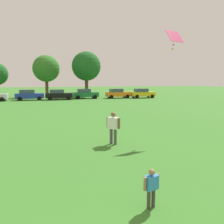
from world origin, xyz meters
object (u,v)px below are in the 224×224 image
object	(u,v)px
parked_car_orange_4	(118,93)
tree_right	(46,69)
child_kite_flyer	(151,185)
parked_car_yellow_5	(142,93)
kite	(174,38)
parked_car_green_3	(85,94)
parked_car_blue_1	(29,95)
adult_bystander	(113,125)
parked_car_black_2	(58,94)
tree_far_right	(86,66)

from	to	relation	value
parked_car_orange_4	tree_right	size ratio (longest dim) A/B	0.54
child_kite_flyer	parked_car_yellow_5	bearing A→B (deg)	51.30
kite	parked_car_green_3	xyz separation A→B (m)	(-1.21, 27.16, -4.70)
parked_car_blue_1	parked_car_green_3	world-z (taller)	same
adult_bystander	kite	distance (m)	6.20
adult_bystander	parked_car_black_2	world-z (taller)	parked_car_black_2
child_kite_flyer	parked_car_black_2	size ratio (longest dim) A/B	0.24
parked_car_green_3	parked_car_orange_4	size ratio (longest dim) A/B	1.00
kite	parked_car_orange_4	size ratio (longest dim) A/B	0.27
parked_car_orange_4	tree_far_right	size ratio (longest dim) A/B	0.50
tree_far_right	tree_right	bearing A→B (deg)	161.81
child_kite_flyer	parked_car_green_3	world-z (taller)	parked_car_green_3
parked_car_black_2	parked_car_green_3	xyz separation A→B (m)	(4.59, 1.17, 0.00)
parked_car_blue_1	adult_bystander	bearing A→B (deg)	-76.99
tree_far_right	child_kite_flyer	bearing A→B (deg)	-96.22
parked_car_yellow_5	tree_right	world-z (taller)	tree_right
adult_bystander	tree_far_right	bearing A→B (deg)	-49.70
kite	tree_right	bearing A→B (deg)	102.90
adult_bystander	tree_far_right	distance (m)	33.19
parked_car_green_3	parked_car_orange_4	bearing A→B (deg)	-5.14
child_kite_flyer	tree_right	bearing A→B (deg)	77.99
parked_car_black_2	parked_car_orange_4	size ratio (longest dim) A/B	1.00
parked_car_green_3	tree_right	bearing A→B (deg)	134.73
parked_car_orange_4	tree_right	xyz separation A→B (m)	(-12.22, 7.09, 4.49)
parked_car_orange_4	parked_car_yellow_5	size ratio (longest dim) A/B	1.00
parked_car_orange_4	child_kite_flyer	bearing A→B (deg)	-105.00
kite	parked_car_orange_4	distance (m)	27.43
child_kite_flyer	kite	world-z (taller)	kite
adult_bystander	parked_car_orange_4	distance (m)	29.22
parked_car_yellow_5	tree_right	size ratio (longest dim) A/B	0.54
child_kite_flyer	parked_car_orange_4	distance (m)	34.86
child_kite_flyer	adult_bystander	xyz separation A→B (m)	(0.58, 5.70, 0.36)
parked_car_black_2	tree_right	size ratio (longest dim) A/B	0.54
parked_car_blue_1	tree_right	size ratio (longest dim) A/B	0.54
tree_right	parked_car_black_2	bearing A→B (deg)	-76.03
parked_car_black_2	child_kite_flyer	bearing A→B (deg)	-87.79
parked_car_blue_1	parked_car_green_3	xyz separation A→B (m)	(9.14, 0.79, 0.00)
parked_car_yellow_5	parked_car_orange_4	bearing A→B (deg)	170.68
adult_bystander	parked_car_black_2	bearing A→B (deg)	-39.54
tree_right	adult_bystander	bearing A→B (deg)	-83.85
child_kite_flyer	kite	xyz separation A→B (m)	(4.53, 7.02, 4.95)
adult_bystander	parked_car_orange_4	world-z (taller)	parked_car_orange_4
adult_bystander	parked_car_blue_1	xyz separation A→B (m)	(-6.40, 27.69, -0.10)
parked_car_blue_1	parked_car_green_3	size ratio (longest dim) A/B	1.00
tree_right	parked_car_green_3	bearing A→B (deg)	-45.27
child_kite_flyer	parked_car_blue_1	xyz separation A→B (m)	(-5.82, 33.39, 0.26)
parked_car_orange_4	tree_far_right	world-z (taller)	tree_far_right
parked_car_yellow_5	tree_right	xyz separation A→B (m)	(-16.65, 7.82, 4.49)
parked_car_yellow_5	kite	bearing A→B (deg)	-108.99
adult_bystander	parked_car_yellow_5	size ratio (longest dim) A/B	0.38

